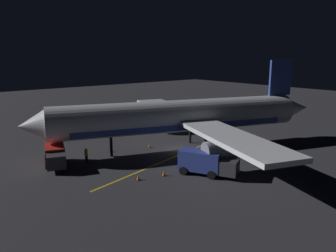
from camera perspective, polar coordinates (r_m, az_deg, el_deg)
The scene contains 10 objects.
ground_plane at distance 44.76m, azimuth 1.98°, elevation -4.16°, with size 180.00×180.00×0.20m, color #2C2C31.
apron_guide_stripe at distance 40.47m, azimuth 0.02°, elevation -5.80°, with size 0.24×24.29×0.01m, color gold.
airliner at distance 43.93m, azimuth 2.78°, elevation 1.56°, with size 38.29×39.83×11.76m.
baggage_truck at distance 39.97m, azimuth -18.90°, elevation -4.98°, with size 5.79×3.73×2.26m.
catering_truck at distance 35.39m, azimuth 6.52°, elevation -6.36°, with size 6.48×4.61×2.56m.
ground_crew_worker at distance 40.39m, azimuth -13.94°, elevation -4.90°, with size 0.40×0.40×1.74m.
traffic_cone_near_left at distance 44.09m, azimuth -9.76°, elevation -4.12°, with size 0.50×0.50×0.55m.
traffic_cone_near_right at distance 34.18m, azimuth -5.18°, elevation -8.90°, with size 0.50×0.50×0.55m.
traffic_cone_under_wing at distance 35.17m, azimuth -0.74°, elevation -8.23°, with size 0.50×0.50×0.55m.
traffic_cone_far at distance 45.46m, azimuth -3.24°, elevation -3.45°, with size 0.50×0.50×0.55m.
Camera 1 is at (-32.16, 28.43, 12.60)m, focal length 35.26 mm.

